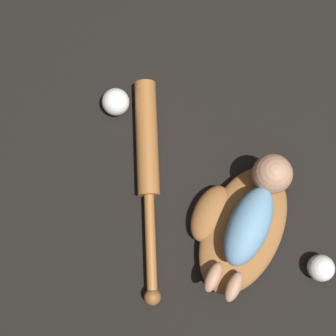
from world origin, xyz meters
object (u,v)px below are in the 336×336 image
at_px(baby_figure, 255,212).
at_px(baseball_bat, 148,160).
at_px(baseball_glove, 238,226).
at_px(baseball, 116,102).
at_px(baseball_spare, 321,268).

bearing_deg(baby_figure, baseball_bat, 63.06).
xyz_separation_m(baseball_glove, baseball, (0.34, 0.35, 0.00)).
height_order(baseball_glove, baby_figure, baby_figure).
relative_size(baby_figure, baseball_bat, 0.62).
bearing_deg(baseball_spare, baseball_bat, 59.95).
bearing_deg(baby_figure, baseball_spare, -124.35).
xyz_separation_m(baseball_glove, baby_figure, (0.03, -0.03, 0.08)).
distance_m(baseball, baseball_spare, 0.72).
distance_m(baseball_glove, baseball_spare, 0.24).
bearing_deg(baseball, baseball_bat, -148.74).
bearing_deg(baseball_glove, baseball_bat, 55.44).
height_order(baseball_glove, baseball_bat, baseball_glove).
xyz_separation_m(baseball_glove, baseball_bat, (0.17, 0.25, -0.00)).
xyz_separation_m(baby_figure, baseball_spare, (-0.13, -0.19, -0.08)).
distance_m(baby_figure, baseball, 0.49).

